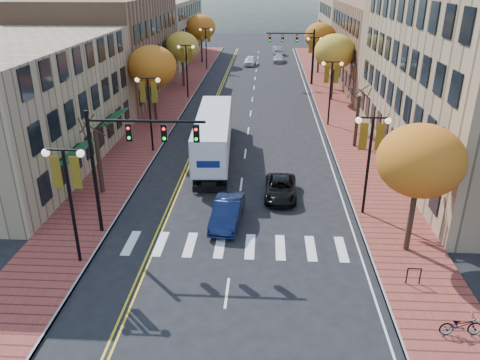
# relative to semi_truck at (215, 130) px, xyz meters

# --- Properties ---
(ground) EXTENTS (200.00, 200.00, 0.00)m
(ground) POSITION_rel_semi_truck_xyz_m (2.36, -15.29, -2.16)
(ground) COLOR black
(ground) RESTS_ON ground
(sidewalk_left) EXTENTS (4.00, 85.00, 0.15)m
(sidewalk_left) POSITION_rel_semi_truck_xyz_m (-6.64, 17.21, -2.09)
(sidewalk_left) COLOR brown
(sidewalk_left) RESTS_ON ground
(sidewalk_right) EXTENTS (4.00, 85.00, 0.15)m
(sidewalk_right) POSITION_rel_semi_truck_xyz_m (11.36, 17.21, -2.09)
(sidewalk_right) COLOR brown
(sidewalk_right) RESTS_ON ground
(building_left_near) EXTENTS (12.00, 22.00, 9.00)m
(building_left_near) POSITION_rel_semi_truck_xyz_m (-14.64, -2.29, 2.34)
(building_left_near) COLOR #9E8966
(building_left_near) RESTS_ON ground
(building_left_mid) EXTENTS (12.00, 24.00, 11.00)m
(building_left_mid) POSITION_rel_semi_truck_xyz_m (-14.64, 20.71, 3.34)
(building_left_mid) COLOR brown
(building_left_mid) RESTS_ON ground
(building_left_far) EXTENTS (12.00, 26.00, 9.50)m
(building_left_far) POSITION_rel_semi_truck_xyz_m (-14.64, 45.71, 2.59)
(building_left_far) COLOR #9E8966
(building_left_far) RESTS_ON ground
(building_right_mid) EXTENTS (15.00, 24.00, 10.00)m
(building_right_mid) POSITION_rel_semi_truck_xyz_m (20.86, 26.71, 2.84)
(building_right_mid) COLOR brown
(building_right_mid) RESTS_ON ground
(building_right_far) EXTENTS (15.00, 20.00, 11.00)m
(building_right_far) POSITION_rel_semi_truck_xyz_m (20.86, 48.71, 3.34)
(building_right_far) COLOR #9E8966
(building_right_far) RESTS_ON ground
(tree_left_a) EXTENTS (0.28, 0.28, 4.20)m
(tree_left_a) POSITION_rel_semi_truck_xyz_m (-6.64, -7.29, 0.09)
(tree_left_a) COLOR #382619
(tree_left_a) RESTS_ON sidewalk_left
(tree_left_b) EXTENTS (4.48, 4.48, 7.21)m
(tree_left_b) POSITION_rel_semi_truck_xyz_m (-6.64, 8.71, 3.29)
(tree_left_b) COLOR #382619
(tree_left_b) RESTS_ON sidewalk_left
(tree_left_c) EXTENTS (4.16, 4.16, 6.69)m
(tree_left_c) POSITION_rel_semi_truck_xyz_m (-6.64, 24.71, 2.89)
(tree_left_c) COLOR #382619
(tree_left_c) RESTS_ON sidewalk_left
(tree_left_d) EXTENTS (4.61, 4.61, 7.42)m
(tree_left_d) POSITION_rel_semi_truck_xyz_m (-6.64, 42.71, 3.44)
(tree_left_d) COLOR #382619
(tree_left_d) RESTS_ON sidewalk_left
(tree_right_a) EXTENTS (4.16, 4.16, 6.69)m
(tree_right_a) POSITION_rel_semi_truck_xyz_m (11.36, -13.29, 2.89)
(tree_right_a) COLOR #382619
(tree_right_a) RESTS_ON sidewalk_right
(tree_right_b) EXTENTS (0.28, 0.28, 4.20)m
(tree_right_b) POSITION_rel_semi_truck_xyz_m (11.36, 2.71, 0.09)
(tree_right_b) COLOR #382619
(tree_right_b) RESTS_ON sidewalk_right
(tree_right_c) EXTENTS (4.48, 4.48, 7.21)m
(tree_right_c) POSITION_rel_semi_truck_xyz_m (11.36, 18.71, 3.29)
(tree_right_c) COLOR #382619
(tree_right_c) RESTS_ON sidewalk_right
(tree_right_d) EXTENTS (4.35, 4.35, 7.00)m
(tree_right_d) POSITION_rel_semi_truck_xyz_m (11.36, 34.71, 3.13)
(tree_right_d) COLOR #382619
(tree_right_d) RESTS_ON sidewalk_right
(lamp_left_a) EXTENTS (1.96, 0.36, 6.05)m
(lamp_left_a) POSITION_rel_semi_truck_xyz_m (-5.14, -15.29, 2.13)
(lamp_left_a) COLOR black
(lamp_left_a) RESTS_ON ground
(lamp_left_b) EXTENTS (1.96, 0.36, 6.05)m
(lamp_left_b) POSITION_rel_semi_truck_xyz_m (-5.14, 0.71, 2.13)
(lamp_left_b) COLOR black
(lamp_left_b) RESTS_ON ground
(lamp_left_c) EXTENTS (1.96, 0.36, 6.05)m
(lamp_left_c) POSITION_rel_semi_truck_xyz_m (-5.14, 18.71, 2.13)
(lamp_left_c) COLOR black
(lamp_left_c) RESTS_ON ground
(lamp_left_d) EXTENTS (1.96, 0.36, 6.05)m
(lamp_left_d) POSITION_rel_semi_truck_xyz_m (-5.14, 36.71, 2.13)
(lamp_left_d) COLOR black
(lamp_left_d) RESTS_ON ground
(lamp_right_a) EXTENTS (1.96, 0.36, 6.05)m
(lamp_right_a) POSITION_rel_semi_truck_xyz_m (9.86, -9.29, 2.13)
(lamp_right_a) COLOR black
(lamp_right_a) RESTS_ON ground
(lamp_right_b) EXTENTS (1.96, 0.36, 6.05)m
(lamp_right_b) POSITION_rel_semi_truck_xyz_m (9.86, 8.71, 2.13)
(lamp_right_b) COLOR black
(lamp_right_b) RESTS_ON ground
(lamp_right_c) EXTENTS (1.96, 0.36, 6.05)m
(lamp_right_c) POSITION_rel_semi_truck_xyz_m (9.86, 26.71, 2.13)
(lamp_right_c) COLOR black
(lamp_right_c) RESTS_ON ground
(traffic_mast_near) EXTENTS (6.10, 0.35, 7.00)m
(traffic_mast_near) POSITION_rel_semi_truck_xyz_m (-3.11, -12.29, 2.76)
(traffic_mast_near) COLOR black
(traffic_mast_near) RESTS_ON ground
(traffic_mast_far) EXTENTS (6.10, 0.34, 7.00)m
(traffic_mast_far) POSITION_rel_semi_truck_xyz_m (7.84, 26.71, 2.76)
(traffic_mast_far) COLOR black
(traffic_mast_far) RESTS_ON ground
(semi_truck) EXTENTS (3.11, 14.89, 3.70)m
(semi_truck) POSITION_rel_semi_truck_xyz_m (0.00, 0.00, 0.00)
(semi_truck) COLOR black
(semi_truck) RESTS_ON ground
(navy_sedan) EXTENTS (1.88, 4.45, 1.43)m
(navy_sedan) POSITION_rel_semi_truck_xyz_m (1.86, -10.81, -1.45)
(navy_sedan) COLOR #0D1637
(navy_sedan) RESTS_ON ground
(black_suv) EXTENTS (2.10, 4.37, 1.20)m
(black_suv) POSITION_rel_semi_truck_xyz_m (5.00, -7.12, -1.56)
(black_suv) COLOR black
(black_suv) RESTS_ON ground
(car_far_white) EXTENTS (2.06, 4.35, 1.44)m
(car_far_white) POSITION_rel_semi_truck_xyz_m (1.27, 40.97, -1.44)
(car_far_white) COLOR white
(car_far_white) RESTS_ON ground
(car_far_silver) EXTENTS (2.04, 4.45, 1.26)m
(car_far_silver) POSITION_rel_semi_truck_xyz_m (5.87, 44.16, -1.53)
(car_far_silver) COLOR #ACACB4
(car_far_silver) RESTS_ON ground
(car_far_oncoming) EXTENTS (2.00, 4.59, 1.47)m
(car_far_oncoming) POSITION_rel_semi_truck_xyz_m (5.77, 52.31, -1.43)
(car_far_oncoming) COLOR #9D9CA3
(car_far_oncoming) RESTS_ON ground
(bicycle) EXTENTS (1.74, 0.73, 0.89)m
(bicycle) POSITION_rel_semi_truck_xyz_m (11.77, -19.58, -1.56)
(bicycle) COLOR gray
(bicycle) RESTS_ON sidewalk_right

